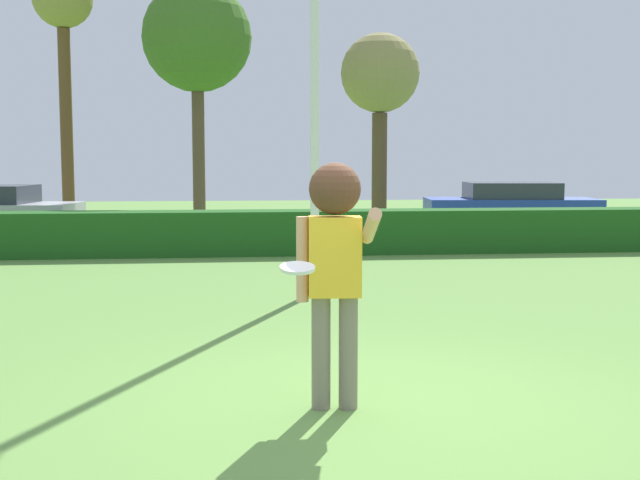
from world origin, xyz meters
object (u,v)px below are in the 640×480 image
parked_car_blue (511,205)px  birch_tree (197,39)px  lamppost (315,14)px  person (335,249)px  frisbee (297,268)px  bare_elm_tree (380,78)px  maple_tree (63,15)px

parked_car_blue → birch_tree: size_ratio=0.69×
parked_car_blue → birch_tree: birch_tree is taller
lamppost → parked_car_blue: (5.82, 8.68, -3.06)m
person → birch_tree: birch_tree is taller
frisbee → person: bearing=60.2°
lamppost → birch_tree: (-1.97, 10.22, 1.12)m
parked_car_blue → bare_elm_tree: size_ratio=0.85×
person → bare_elm_tree: bearing=78.5°
bare_elm_tree → birch_tree: size_ratio=0.81×
maple_tree → frisbee: bearing=-73.9°
bare_elm_tree → maple_tree: maple_tree is taller
parked_car_blue → birch_tree: bearing=168.8°
person → birch_tree: bearing=95.9°
bare_elm_tree → birch_tree: 4.81m
lamppost → parked_car_blue: size_ratio=1.57×
person → bare_elm_tree: bare_elm_tree is taller
person → maple_tree: size_ratio=0.28×
maple_tree → bare_elm_tree: bearing=3.0°
parked_car_blue → birch_tree: 8.97m
frisbee → parked_car_blue: 15.81m
parked_car_blue → lamppost: bearing=-123.8°
frisbee → maple_tree: size_ratio=0.04×
frisbee → parked_car_blue: parked_car_blue is taller
person → frisbee: size_ratio=7.78×
person → parked_car_blue: bearing=65.9°
frisbee → birch_tree: (-1.28, 15.94, 3.74)m
maple_tree → birch_tree: (3.21, 0.43, -0.46)m
frisbee → lamppost: bearing=83.1°
lamppost → parked_car_blue: lamppost is taller
person → parked_car_blue: person is taller
frisbee → lamppost: lamppost is taller
bare_elm_tree → lamppost: bearing=-105.1°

